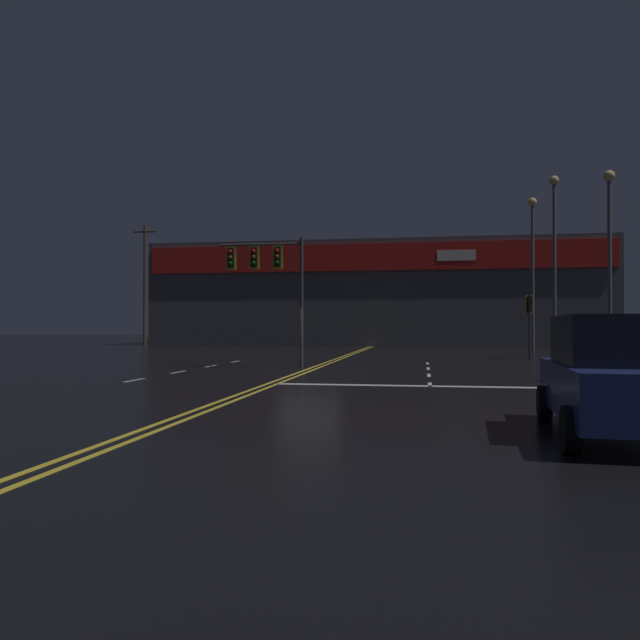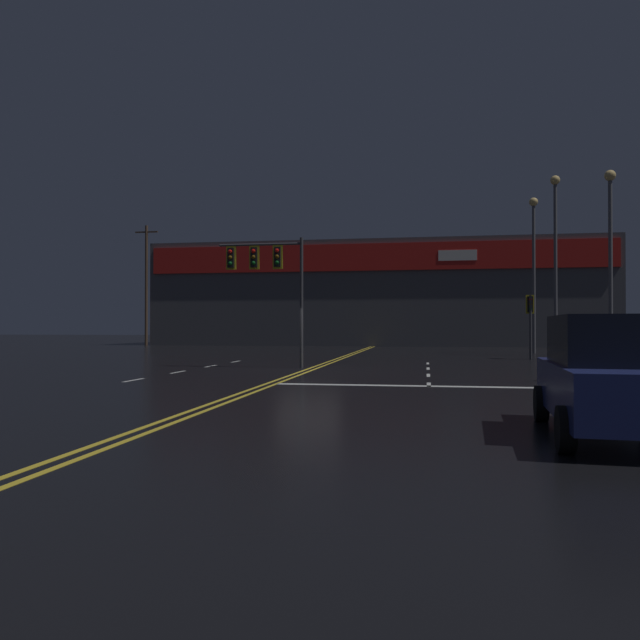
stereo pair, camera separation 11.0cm
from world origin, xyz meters
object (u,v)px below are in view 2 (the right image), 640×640
streetlight_near_left (610,239)px  streetlight_near_right (534,255)px  traffic_signal_corner_northeast (530,312)px  parked_car (613,376)px  streetlight_far_left (555,242)px  traffic_signal_median (265,267)px

streetlight_near_left → streetlight_near_right: streetlight_near_right is taller
traffic_signal_corner_northeast → parked_car: (-2.59, -24.06, -1.54)m
traffic_signal_corner_northeast → streetlight_far_left: bearing=63.9°
parked_car → traffic_signal_median: bearing=122.1°
streetlight_near_left → streetlight_near_right: (-2.33, 8.47, 0.23)m
streetlight_near_right → streetlight_far_left: (0.70, -3.27, 0.34)m
traffic_signal_median → streetlight_far_left: streetlight_far_left is taller
traffic_signal_corner_northeast → streetlight_near_right: size_ratio=0.34×
streetlight_near_right → parked_car: (-4.03, -31.71, -5.42)m
streetlight_far_left → parked_car: 29.41m
traffic_signal_corner_northeast → streetlight_far_left: streetlight_far_left is taller
streetlight_near_left → parked_car: streetlight_near_left is taller
traffic_signal_corner_northeast → streetlight_near_right: streetlight_near_right is taller
parked_car → streetlight_near_left: bearing=74.7°
traffic_signal_median → streetlight_near_right: (13.51, 16.61, 2.15)m
streetlight_near_right → traffic_signal_corner_northeast: bearing=-100.7°
streetlight_near_left → streetlight_near_right: bearing=105.4°
streetlight_far_left → traffic_signal_median: bearing=-136.8°
traffic_signal_corner_northeast → streetlight_near_right: bearing=79.3°
traffic_signal_median → traffic_signal_corner_northeast: 15.12m
streetlight_near_right → parked_car: size_ratio=2.28×
streetlight_near_left → streetlight_near_right: 8.79m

